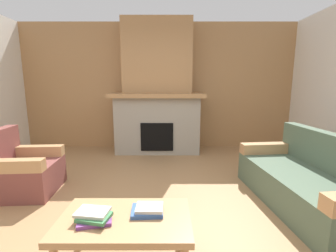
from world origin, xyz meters
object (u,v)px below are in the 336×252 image
(couch, at_px, (308,183))
(coffee_table, at_px, (125,224))
(armchair, at_px, (22,171))
(fireplace, at_px, (157,96))

(couch, distance_m, coffee_table, 2.20)
(armchair, bearing_deg, coffee_table, -39.39)
(couch, xyz_separation_m, armchair, (-3.57, 0.35, 0.01))
(armchair, height_order, coffee_table, armchair)
(armchair, xyz_separation_m, coffee_table, (1.60, -1.31, 0.08))
(fireplace, height_order, couch, fireplace)
(couch, relative_size, coffee_table, 1.88)
(armchair, distance_m, coffee_table, 2.07)
(fireplace, relative_size, armchair, 3.18)
(fireplace, relative_size, coffee_table, 2.70)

